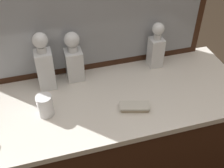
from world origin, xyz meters
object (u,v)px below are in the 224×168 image
(crystal_decanter_far_left, at_px, (74,61))
(crystal_decanter_far_right, at_px, (156,49))
(crystal_decanter_right, at_px, (45,66))
(silver_brush_rear, at_px, (135,107))
(crystal_tumbler_left, at_px, (45,106))

(crystal_decanter_far_left, height_order, crystal_decanter_far_right, crystal_decanter_far_left)
(crystal_decanter_far_right, distance_m, crystal_decanter_right, 0.58)
(crystal_decanter_far_left, distance_m, silver_brush_rear, 0.39)
(crystal_decanter_right, relative_size, crystal_tumbler_left, 2.91)
(crystal_decanter_far_right, bearing_deg, crystal_decanter_far_left, 178.99)
(crystal_decanter_right, distance_m, crystal_tumbler_left, 0.21)
(crystal_decanter_right, height_order, crystal_tumbler_left, crystal_decanter_right)
(crystal_decanter_far_right, xyz_separation_m, crystal_decanter_right, (-0.58, -0.02, 0.02))
(crystal_decanter_right, bearing_deg, crystal_decanter_far_left, 10.94)
(crystal_decanter_far_left, bearing_deg, crystal_decanter_far_right, -1.01)
(crystal_tumbler_left, relative_size, silver_brush_rear, 0.70)
(crystal_tumbler_left, bearing_deg, silver_brush_rear, -11.40)
(crystal_decanter_far_right, height_order, crystal_tumbler_left, crystal_decanter_far_right)
(crystal_decanter_far_left, height_order, crystal_decanter_right, crystal_decanter_right)
(crystal_decanter_far_left, relative_size, crystal_decanter_far_right, 1.04)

